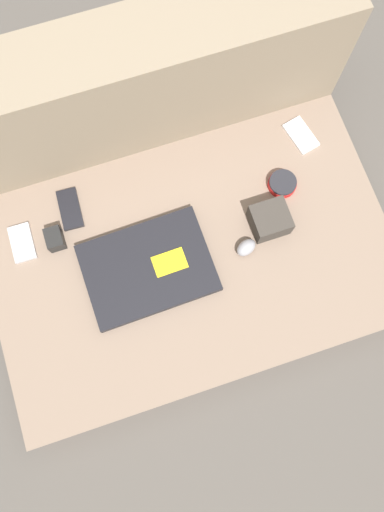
{
  "coord_description": "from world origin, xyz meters",
  "views": [
    {
      "loc": [
        -0.1,
        -0.31,
        1.46
      ],
      "look_at": [
        0.0,
        0.0,
        0.13
      ],
      "focal_mm": 35.0,
      "sensor_mm": 36.0,
      "label": 1
    }
  ],
  "objects": [
    {
      "name": "laptop",
      "position": [
        -0.12,
        0.01,
        0.12
      ],
      "size": [
        0.35,
        0.26,
        0.03
      ],
      "rotation": [
        0.0,
        0.0,
        0.03
      ],
      "color": "black",
      "rests_on": "couch_seat"
    },
    {
      "name": "speaker_puck",
      "position": [
        0.31,
        0.12,
        0.12
      ],
      "size": [
        0.08,
        0.08,
        0.03
      ],
      "color": "red",
      "rests_on": "couch_seat"
    },
    {
      "name": "ground_plane",
      "position": [
        0.0,
        0.0,
        0.0
      ],
      "size": [
        8.0,
        8.0,
        0.0
      ],
      "primitive_type": "plane",
      "color": "#4C4742"
    },
    {
      "name": "camera_pouch",
      "position": [
        0.24,
        0.03,
        0.15
      ],
      "size": [
        0.1,
        0.09,
        0.07
      ],
      "color": "#38332D",
      "rests_on": "couch_seat"
    },
    {
      "name": "phone_black",
      "position": [
        0.42,
        0.25,
        0.11
      ],
      "size": [
        0.08,
        0.12,
        0.01
      ],
      "rotation": [
        0.0,
        0.0,
        0.23
      ],
      "color": "silver",
      "rests_on": "couch_seat"
    },
    {
      "name": "computer_mouse",
      "position": [
        0.15,
        -0.02,
        0.13
      ],
      "size": [
        0.07,
        0.06,
        0.04
      ],
      "rotation": [
        0.0,
        0.0,
        0.38
      ],
      "color": "gray",
      "rests_on": "couch_seat"
    },
    {
      "name": "phone_small",
      "position": [
        -0.44,
        0.19,
        0.12
      ],
      "size": [
        0.06,
        0.11,
        0.01
      ],
      "rotation": [
        0.0,
        0.0,
        -0.01
      ],
      "color": "#B7B7BC",
      "rests_on": "couch_seat"
    },
    {
      "name": "phone_silver",
      "position": [
        -0.29,
        0.24,
        0.12
      ],
      "size": [
        0.06,
        0.12,
        0.01
      ],
      "rotation": [
        0.0,
        0.0,
        -0.05
      ],
      "color": "black",
      "rests_on": "couch_seat"
    },
    {
      "name": "charger_brick",
      "position": [
        -0.35,
        0.16,
        0.13
      ],
      "size": [
        0.05,
        0.06,
        0.05
      ],
      "color": "black",
      "rests_on": "couch_seat"
    },
    {
      "name": "couch_backrest",
      "position": [
        0.0,
        0.45,
        0.24
      ],
      "size": [
        1.12,
        0.2,
        0.48
      ],
      "color": "#7F705B",
      "rests_on": "ground_plane"
    },
    {
      "name": "couch_seat",
      "position": [
        0.0,
        0.0,
        0.06
      ],
      "size": [
        1.12,
        0.7,
        0.11
      ],
      "color": "#7A6656",
      "rests_on": "ground_plane"
    }
  ]
}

